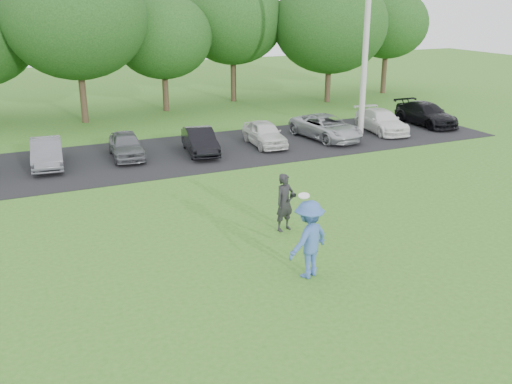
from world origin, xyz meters
The scene contains 7 objects.
ground centered at (0.00, 0.00, 0.00)m, with size 100.00×100.00×0.00m, color #33661D.
parking_lot centered at (0.00, 13.00, 0.01)m, with size 32.00×6.50×0.03m, color black.
utility_pole centered at (10.05, 12.79, 4.91)m, with size 0.28×0.28×9.83m, color #AFAEAA.
frisbee_player centered at (0.07, 0.59, 0.98)m, with size 1.45×1.14×2.14m.
camera_bystander centered at (0.90, 3.44, 0.87)m, with size 0.72×0.56×1.73m.
parked_cars centered at (0.20, 12.97, 0.60)m, with size 30.56×4.90×1.25m.
tree_row centered at (1.51, 22.76, 4.91)m, with size 42.39×9.85×8.64m.
Camera 1 is at (-6.41, -10.42, 6.57)m, focal length 40.00 mm.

